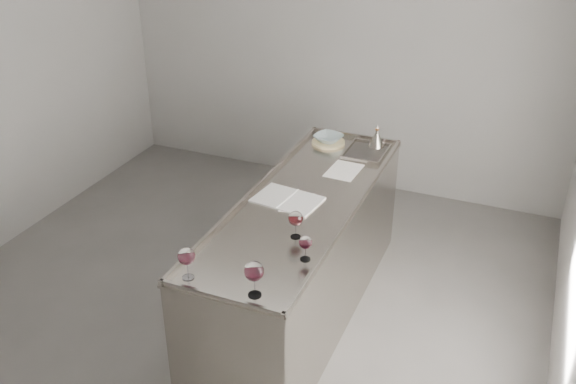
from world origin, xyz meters
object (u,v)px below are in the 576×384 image
at_px(counter, 302,258).
at_px(wine_glass_middle, 296,219).
at_px(wine_glass_right, 254,272).
at_px(wine_glass_left, 186,257).
at_px(wine_glass_small, 306,243).
at_px(notebook, 287,199).
at_px(ceramic_bowl, 328,138).
at_px(wine_funnel, 377,140).

xyz_separation_m(counter, wine_glass_middle, (0.13, -0.45, 0.60)).
distance_m(counter, wine_glass_right, 1.25).
distance_m(wine_glass_left, wine_glass_right, 0.41).
relative_size(counter, wine_glass_small, 15.34).
distance_m(wine_glass_middle, notebook, 0.49).
distance_m(wine_glass_right, ceramic_bowl, 2.09).
xyz_separation_m(wine_glass_middle, wine_glass_small, (0.15, -0.21, -0.02)).
distance_m(counter, wine_glass_middle, 0.76).
relative_size(counter, ceramic_bowl, 10.83).
bearing_deg(wine_glass_small, ceramic_bowl, 105.04).
xyz_separation_m(wine_glass_left, wine_glass_middle, (0.39, 0.63, -0.01)).
bearing_deg(wine_glass_small, wine_funnel, 92.14).
bearing_deg(notebook, wine_glass_middle, -53.60).
relative_size(wine_glass_left, wine_glass_right, 0.93).
bearing_deg(wine_glass_right, wine_glass_left, 180.00).
height_order(ceramic_bowl, wine_funnel, wine_funnel).
bearing_deg(notebook, wine_glass_right, -69.20).
xyz_separation_m(notebook, wine_funnel, (0.31, 1.12, 0.05)).
bearing_deg(notebook, ceramic_bowl, 101.06).
xyz_separation_m(notebook, ceramic_bowl, (-0.07, 1.02, 0.04)).
relative_size(wine_glass_right, notebook, 0.44).
distance_m(wine_glass_left, wine_glass_small, 0.69).
xyz_separation_m(counter, ceramic_bowl, (-0.17, 0.98, 0.52)).
bearing_deg(wine_glass_right, notebook, 103.41).
distance_m(counter, wine_glass_small, 0.92).
bearing_deg(counter, wine_glass_middle, -74.02).
xyz_separation_m(wine_glass_middle, notebook, (-0.23, 0.41, -0.12)).
relative_size(counter, wine_glass_middle, 13.49).
bearing_deg(wine_glass_small, counter, 112.68).
distance_m(wine_glass_right, wine_glass_small, 0.44).
relative_size(wine_glass_middle, wine_funnel, 0.93).
bearing_deg(ceramic_bowl, notebook, -86.34).
height_order(wine_glass_small, notebook, wine_glass_small).
height_order(notebook, ceramic_bowl, ceramic_bowl).
height_order(wine_glass_middle, wine_funnel, wine_funnel).
height_order(wine_glass_left, ceramic_bowl, wine_glass_left).
xyz_separation_m(wine_glass_left, wine_funnel, (0.47, 2.16, -0.08)).
bearing_deg(wine_funnel, notebook, -105.55).
relative_size(counter, notebook, 5.09).
bearing_deg(wine_glass_small, wine_glass_middle, 125.15).
distance_m(wine_glass_right, notebook, 1.08).
xyz_separation_m(wine_glass_middle, ceramic_bowl, (-0.29, 1.43, -0.08)).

